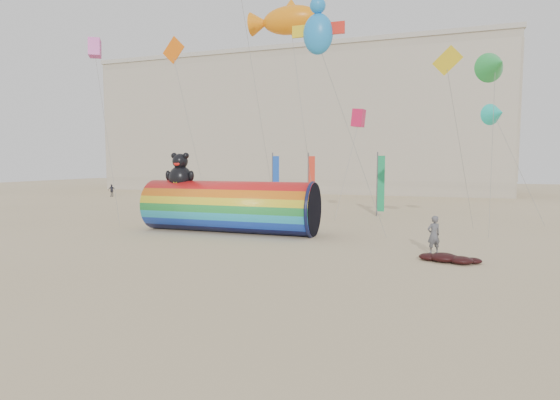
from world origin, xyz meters
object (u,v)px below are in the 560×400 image
(kite_handler, at_px, (434,235))
(fabric_bundle, at_px, (449,258))
(hotel_building, at_px, (295,124))
(windsock_assembly, at_px, (229,205))

(kite_handler, height_order, fabric_bundle, kite_handler)
(hotel_building, distance_m, fabric_bundle, 51.30)
(hotel_building, xyz_separation_m, fabric_bundle, (20.76, -45.80, -10.14))
(hotel_building, bearing_deg, fabric_bundle, -65.61)
(windsock_assembly, distance_m, kite_handler, 12.45)
(kite_handler, relative_size, fabric_bundle, 0.70)
(hotel_building, distance_m, kite_handler, 49.44)
(hotel_building, height_order, kite_handler, hotel_building)
(kite_handler, bearing_deg, hotel_building, -98.36)
(hotel_building, xyz_separation_m, kite_handler, (20.15, -44.16, -9.39))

